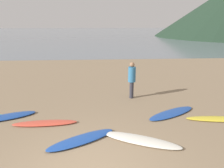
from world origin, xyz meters
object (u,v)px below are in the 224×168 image
object	(u,v)px
surfboard_4	(141,140)
surfboard_6	(222,119)
surfboard_2	(45,123)
surfboard_1	(8,117)
surfboard_3	(82,139)
person_1	(132,77)
surfboard_5	(172,113)

from	to	relation	value
surfboard_4	surfboard_6	distance (m)	3.38
surfboard_2	surfboard_6	distance (m)	6.17
surfboard_6	surfboard_2	bearing A→B (deg)	-174.01
surfboard_1	surfboard_2	distance (m)	1.58
surfboard_3	person_1	xyz separation A→B (m)	(2.02, 3.65, 0.92)
surfboard_2	surfboard_5	world-z (taller)	surfboard_2
surfboard_1	surfboard_6	distance (m)	7.65
surfboard_4	surfboard_2	bearing A→B (deg)	-177.34
surfboard_6	surfboard_3	bearing A→B (deg)	-160.55
surfboard_1	surfboard_2	xyz separation A→B (m)	(1.45, -0.62, -0.00)
surfboard_5	surfboard_6	bearing A→B (deg)	-51.78
surfboard_1	person_1	distance (m)	5.21
surfboard_1	surfboard_4	distance (m)	4.89
surfboard_2	surfboard_6	bearing A→B (deg)	-2.98
surfboard_3	surfboard_5	bearing A→B (deg)	-2.84
surfboard_1	person_1	world-z (taller)	person_1
surfboard_2	surfboard_3	bearing A→B (deg)	-44.10
surfboard_4	person_1	size ratio (longest dim) A/B	1.42
surfboard_4	surfboard_5	xyz separation A→B (m)	(1.54, 1.88, -0.01)
surfboard_3	surfboard_6	world-z (taller)	surfboard_3
surfboard_1	surfboard_3	xyz separation A→B (m)	(2.76, -1.80, 0.00)
surfboard_5	surfboard_6	size ratio (longest dim) A/B	0.89
surfboard_2	surfboard_4	xyz separation A→B (m)	(3.03, -1.33, 0.00)
surfboard_2	person_1	size ratio (longest dim) A/B	1.30
person_1	surfboard_3	bearing A→B (deg)	76.37
surfboard_4	person_1	xyz separation A→B (m)	(0.30, 3.80, 0.92)
surfboard_3	person_1	distance (m)	4.27
surfboard_6	person_1	distance (m)	3.93
surfboard_1	surfboard_4	bearing A→B (deg)	-48.04
surfboard_5	surfboard_4	bearing A→B (deg)	-159.76
surfboard_2	surfboard_3	size ratio (longest dim) A/B	1.00
surfboard_4	surfboard_5	bearing A→B (deg)	77.00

